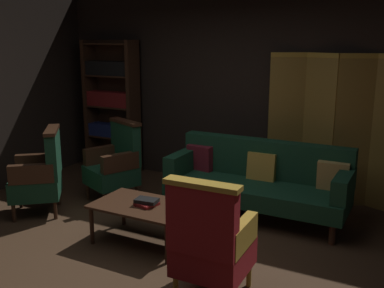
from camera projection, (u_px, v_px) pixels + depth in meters
ground_plane at (154, 255)px, 4.35m from camera, size 10.00×10.00×0.00m
back_wall at (247, 88)px, 6.13m from camera, size 7.20×0.10×2.80m
folding_screen at (335, 128)px, 5.51m from camera, size 1.68×0.26×1.90m
bookshelf at (112, 103)px, 6.96m from camera, size 0.90×0.32×2.05m
velvet_couch at (259, 178)px, 5.25m from camera, size 2.12×0.78×0.88m
coffee_table at (143, 208)px, 4.53m from camera, size 1.00×0.64×0.42m
armchair_gilt_accent at (210, 242)px, 3.52m from camera, size 0.60×0.59×1.04m
armchair_wing_left at (115, 163)px, 5.74m from camera, size 0.76×0.76×1.04m
armchair_wing_right at (41, 174)px, 5.29m from camera, size 0.81×0.81×1.04m
book_red_leather at (147, 204)px, 4.49m from camera, size 0.23×0.23×0.03m
book_black_cloth at (147, 201)px, 4.48m from camera, size 0.24×0.17×0.04m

